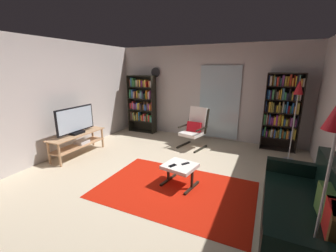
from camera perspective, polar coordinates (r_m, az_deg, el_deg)
ground_plane at (r=4.11m, az=-2.04°, el=-13.94°), size 7.02×7.02×0.00m
wall_back at (r=6.36m, az=9.87°, el=8.52°), size 5.60×0.06×2.60m
wall_left at (r=5.44m, az=-28.60°, el=5.88°), size 0.06×6.00×2.60m
glass_door_panel at (r=6.24m, az=13.15°, el=5.91°), size 1.10×0.01×2.00m
area_rug at (r=3.84m, az=1.80°, el=-16.18°), size 2.56×1.70×0.01m
tv_stand at (r=5.52m, az=-22.30°, el=-3.56°), size 0.42×1.38×0.52m
television at (r=5.38m, az=-22.91°, el=1.19°), size 0.20×1.03×0.62m
bookshelf_near_tv at (r=6.94m, az=-6.79°, el=6.17°), size 0.87×0.30×1.76m
bookshelf_near_sofa at (r=5.95m, az=27.52°, el=3.89°), size 0.80×0.30×1.88m
leather_sofa at (r=3.23m, az=32.72°, el=-18.85°), size 0.84×1.91×0.87m
lounge_armchair at (r=5.62m, az=6.96°, el=-0.15°), size 0.70×0.76×1.02m
ottoman at (r=3.83m, az=3.11°, el=-10.91°), size 0.59×0.56×0.38m
tv_remote at (r=3.83m, az=4.59°, el=-9.71°), size 0.11×0.14×0.02m
cell_phone at (r=3.75m, az=1.21°, el=-10.25°), size 0.12×0.16×0.01m
floor_lamp_by_shelf at (r=5.30m, az=30.70°, el=6.65°), size 0.22×0.22×1.75m
wall_clock at (r=6.83m, az=-3.25°, el=13.76°), size 0.29×0.03×0.29m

